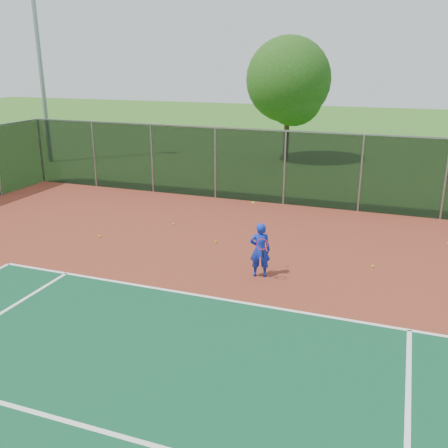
% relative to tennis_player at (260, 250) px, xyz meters
% --- Properties ---
extents(ground, '(120.00, 120.00, 0.00)m').
position_rel_tennis_player_xyz_m(ground, '(1.91, -4.69, -0.79)').
color(ground, '#2C601B').
rests_on(ground, ground).
extents(court_apron, '(30.00, 20.00, 0.02)m').
position_rel_tennis_player_xyz_m(court_apron, '(1.91, -2.69, -0.78)').
color(court_apron, maroon).
rests_on(court_apron, ground).
extents(fence_back, '(30.00, 0.06, 3.03)m').
position_rel_tennis_player_xyz_m(fence_back, '(1.91, 7.31, 0.77)').
color(fence_back, black).
rests_on(fence_back, court_apron).
extents(tennis_player, '(0.64, 0.66, 2.08)m').
position_rel_tennis_player_xyz_m(tennis_player, '(0.00, 0.00, 0.00)').
color(tennis_player, '#1227AE').
rests_on(tennis_player, court_apron).
extents(practice_ball_1, '(0.07, 0.07, 0.07)m').
position_rel_tennis_player_xyz_m(practice_ball_1, '(-5.91, 1.21, -0.73)').
color(practice_ball_1, '#B2C717').
rests_on(practice_ball_1, court_apron).
extents(practice_ball_2, '(0.07, 0.07, 0.07)m').
position_rel_tennis_player_xyz_m(practice_ball_2, '(2.89, 1.68, -0.73)').
color(practice_ball_2, '#B2C717').
rests_on(practice_ball_2, court_apron).
extents(practice_ball_3, '(0.07, 0.07, 0.07)m').
position_rel_tennis_player_xyz_m(practice_ball_3, '(5.02, 4.43, -0.73)').
color(practice_ball_3, '#B2C717').
rests_on(practice_ball_3, court_apron).
extents(practice_ball_5, '(0.07, 0.07, 0.07)m').
position_rel_tennis_player_xyz_m(practice_ball_5, '(-2.07, 2.04, -0.73)').
color(practice_ball_5, '#B2C717').
rests_on(practice_ball_5, court_apron).
extents(practice_ball_7, '(0.07, 0.07, 0.07)m').
position_rel_tennis_player_xyz_m(practice_ball_7, '(-4.15, 3.25, -0.73)').
color(practice_ball_7, '#B2C717').
rests_on(practice_ball_7, court_apron).
extents(floodlight_nw, '(0.90, 0.40, 13.11)m').
position_rel_tennis_player_xyz_m(floodlight_nw, '(-16.11, 11.63, 6.55)').
color(floodlight_nw, gray).
rests_on(floodlight_nw, ground).
extents(tree_back_left, '(4.79, 4.79, 7.03)m').
position_rel_tennis_player_xyz_m(tree_back_left, '(-3.07, 16.45, 3.62)').
color(tree_back_left, '#372614').
rests_on(tree_back_left, ground).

